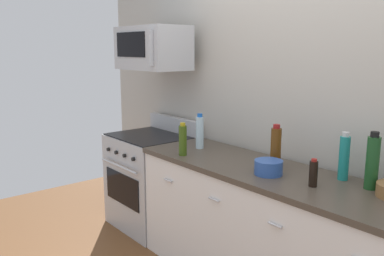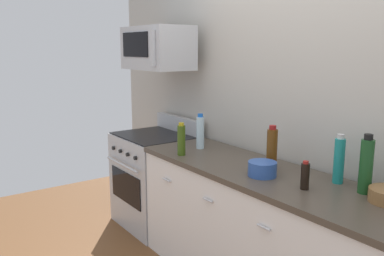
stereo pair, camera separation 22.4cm
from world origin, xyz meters
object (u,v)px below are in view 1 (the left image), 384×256
Objects in this scene: bottle_sparkling_teal at (344,157)px; bottle_water_clear at (200,132)px; microwave at (152,48)px; bowl_blue_mixing at (269,167)px; range_oven at (151,180)px; bottle_soy_sauce_dark at (313,173)px; bottle_wine_amber at (276,147)px; bottle_wine_green at (372,162)px; bottle_olive_oil at (183,140)px.

bottle_sparkling_teal is 1.06× the size of bottle_water_clear.
bowl_blue_mixing is at bearing -4.61° from microwave.
range_oven is 6.15× the size of bottle_soy_sauce_dark.
bottle_wine_green is (0.65, 0.08, 0.02)m from bottle_wine_amber.
bottle_wine_green is (1.42, 0.14, 0.03)m from bottle_water_clear.
range_oven reaches higher than bowl_blue_mixing.
bottle_sparkling_teal is 0.47m from bottle_wine_amber.
microwave is 4.28× the size of bottle_soy_sauce_dark.
bottle_sparkling_teal is at bearing 36.99° from bowl_blue_mixing.
bottle_sparkling_teal is (0.05, 0.26, 0.07)m from bottle_soy_sauce_dark.
microwave is 2.52× the size of bottle_water_clear.
bottle_wine_green is 1.85× the size of bowl_blue_mixing.
microwave is at bearing 175.39° from bowl_blue_mixing.
bottle_wine_green is at bearing 5.46° from bottle_water_clear.
bottle_soy_sauce_dark is 0.35m from bottle_wine_green.
bowl_blue_mixing is at bearing -64.49° from bottle_wine_amber.
bottle_sparkling_teal is at bearing 4.74° from microwave.
range_oven is at bearing 164.71° from bottle_olive_oil.
microwave is 2.41× the size of bottle_wine_amber.
bottle_wine_amber is 1.63× the size of bowl_blue_mixing.
bottle_soy_sauce_dark is 1.09m from bottle_olive_oil.
bottle_soy_sauce_dark is at bearing -100.09° from bottle_sparkling_teal.
bowl_blue_mixing is (0.75, 0.13, -0.07)m from bottle_olive_oil.
bottle_water_clear is at bearing 109.50° from bottle_olive_oil.
microwave is at bearing 179.37° from bottle_water_clear.
bottle_wine_green is (2.11, 0.17, 0.62)m from range_oven.
bottle_wine_green reaches higher than bottle_soy_sauce_dark.
bottle_wine_amber is (1.46, 0.04, -0.68)m from microwave.
bottle_wine_green is (0.25, 0.23, 0.08)m from bottle_soy_sauce_dark.
bottle_water_clear reaches higher than bottle_soy_sauce_dark.
bottle_olive_oil is at bearing -18.30° from microwave.
bowl_blue_mixing is at bearing -143.01° from bottle_sparkling_teal.
bowl_blue_mixing is (0.08, -0.17, -0.10)m from bottle_wine_amber.
microwave is (0.00, 0.04, 1.28)m from range_oven.
bottle_olive_oil is 0.83× the size of bottle_sparkling_teal.
bottle_wine_amber is at bearing -172.69° from bottle_wine_green.
microwave is at bearing -176.53° from bottle_wine_green.
range_oven is at bearing -90.29° from microwave.
bottle_wine_green reaches higher than bottle_olive_oil.
range_oven is 5.66× the size of bowl_blue_mixing.
microwave is at bearing -175.26° from bottle_sparkling_teal.
bottle_olive_oil is 1.38m from bottle_wine_green.
bottle_water_clear is (-0.76, -0.05, -0.01)m from bottle_wine_amber.
bottle_sparkling_teal is 1.65× the size of bowl_blue_mixing.
bottle_sparkling_teal is 0.89× the size of bottle_wine_green.
bottle_soy_sauce_dark is (1.87, -0.06, 0.53)m from range_oven.
bottle_wine_green is (1.33, 0.39, 0.04)m from bottle_olive_oil.
microwave reaches higher than range_oven.
bottle_soy_sauce_dark is at bearing -3.12° from microwave.
bottle_water_clear is (-1.17, 0.09, 0.06)m from bottle_soy_sauce_dark.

